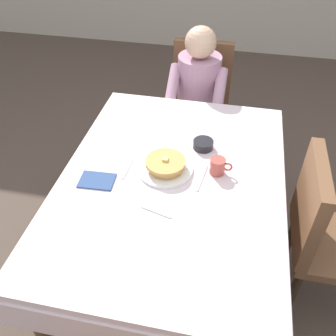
% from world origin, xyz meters
% --- Properties ---
extents(ground_plane, '(14.00, 14.00, 0.00)m').
position_xyz_m(ground_plane, '(0.00, 0.00, 0.00)').
color(ground_plane, brown).
extents(dining_table_main, '(1.12, 1.52, 0.74)m').
position_xyz_m(dining_table_main, '(0.00, 0.00, 0.65)').
color(dining_table_main, silver).
rests_on(dining_table_main, ground).
extents(chair_diner, '(0.44, 0.45, 0.93)m').
position_xyz_m(chair_diner, '(-0.01, 1.17, 0.53)').
color(chair_diner, brown).
rests_on(chair_diner, ground).
extents(diner_person, '(0.40, 0.43, 1.12)m').
position_xyz_m(diner_person, '(-0.01, 1.01, 0.67)').
color(diner_person, '#B2849E').
rests_on(diner_person, ground).
extents(chair_right_side, '(0.45, 0.44, 0.93)m').
position_xyz_m(chair_right_side, '(0.77, 0.00, 0.53)').
color(chair_right_side, brown).
rests_on(chair_right_side, ground).
extents(plate_breakfast, '(0.28, 0.28, 0.02)m').
position_xyz_m(plate_breakfast, '(-0.04, 0.05, 0.75)').
color(plate_breakfast, white).
rests_on(plate_breakfast, dining_table_main).
extents(breakfast_stack, '(0.20, 0.20, 0.06)m').
position_xyz_m(breakfast_stack, '(-0.04, 0.05, 0.78)').
color(breakfast_stack, tan).
rests_on(breakfast_stack, plate_breakfast).
extents(cup_coffee, '(0.11, 0.08, 0.08)m').
position_xyz_m(cup_coffee, '(0.22, 0.09, 0.78)').
color(cup_coffee, '#B24C42').
rests_on(cup_coffee, dining_table_main).
extents(bowl_butter, '(0.11, 0.11, 0.04)m').
position_xyz_m(bowl_butter, '(0.12, 0.28, 0.76)').
color(bowl_butter, black).
rests_on(bowl_butter, dining_table_main).
extents(fork_left_of_plate, '(0.02, 0.18, 0.00)m').
position_xyz_m(fork_left_of_plate, '(-0.23, 0.03, 0.74)').
color(fork_left_of_plate, silver).
rests_on(fork_left_of_plate, dining_table_main).
extents(knife_right_of_plate, '(0.04, 0.20, 0.00)m').
position_xyz_m(knife_right_of_plate, '(0.15, 0.03, 0.74)').
color(knife_right_of_plate, silver).
rests_on(knife_right_of_plate, dining_table_main).
extents(spoon_near_edge, '(0.15, 0.05, 0.00)m').
position_xyz_m(spoon_near_edge, '(-0.02, -0.23, 0.74)').
color(spoon_near_edge, silver).
rests_on(spoon_near_edge, dining_table_main).
extents(napkin_folded, '(0.18, 0.13, 0.01)m').
position_xyz_m(napkin_folded, '(-0.36, -0.09, 0.74)').
color(napkin_folded, '#334C7F').
rests_on(napkin_folded, dining_table_main).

